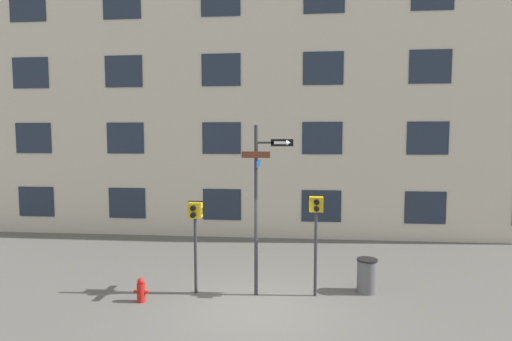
{
  "coord_description": "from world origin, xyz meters",
  "views": [
    {
      "loc": [
        0.87,
        -9.26,
        4.07
      ],
      "look_at": [
        -0.06,
        0.72,
        3.24
      ],
      "focal_mm": 28.0,
      "sensor_mm": 36.0,
      "label": 1
    }
  ],
  "objects": [
    {
      "name": "ground_plane",
      "position": [
        0.0,
        0.0,
        0.0
      ],
      "size": [
        60.0,
        60.0,
        0.0
      ],
      "primitive_type": "plane",
      "color": "#595651"
    },
    {
      "name": "building_facade",
      "position": [
        0.0,
        6.9,
        6.74
      ],
      "size": [
        24.0,
        0.63,
        13.48
      ],
      "color": "beige",
      "rests_on": "ground_plane"
    },
    {
      "name": "street_sign_pole",
      "position": [
        0.02,
        0.72,
        2.56
      ],
      "size": [
        1.29,
        1.06,
        4.38
      ],
      "color": "#2D2D33",
      "rests_on": "ground_plane"
    },
    {
      "name": "pedestrian_signal_left",
      "position": [
        -1.64,
        0.7,
        1.92
      ],
      "size": [
        0.4,
        0.4,
        2.42
      ],
      "color": "#2D2D33",
      "rests_on": "ground_plane"
    },
    {
      "name": "pedestrian_signal_right",
      "position": [
        1.46,
        0.81,
        2.06
      ],
      "size": [
        0.41,
        0.4,
        2.6
      ],
      "color": "#2D2D33",
      "rests_on": "ground_plane"
    },
    {
      "name": "fire_hydrant",
      "position": [
        -2.86,
        0.03,
        0.29
      ],
      "size": [
        0.36,
        0.2,
        0.6
      ],
      "color": "red",
      "rests_on": "ground_plane"
    },
    {
      "name": "trash_bin",
      "position": [
        2.83,
        1.18,
        0.45
      ],
      "size": [
        0.54,
        0.54,
        0.89
      ],
      "color": "#59595B",
      "rests_on": "ground_plane"
    }
  ]
}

